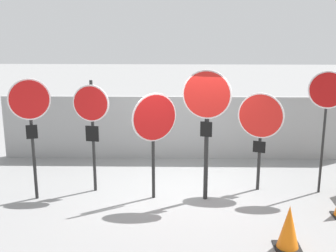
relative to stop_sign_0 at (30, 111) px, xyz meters
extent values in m
plane|color=gray|center=(2.84, 0.34, -1.82)|extent=(40.00, 40.00, 0.00)
cube|color=gray|center=(2.84, 2.60, -1.03)|extent=(8.74, 0.12, 1.59)
cylinder|color=black|center=(-0.01, 0.05, -0.62)|extent=(0.06, 0.06, 2.41)
cylinder|color=white|center=(0.00, -0.01, 0.23)|extent=(0.78, 0.24, 0.81)
cylinder|color=red|center=(0.01, -0.02, 0.23)|extent=(0.72, 0.23, 0.75)
cube|color=black|center=(0.00, -0.01, -0.41)|extent=(0.22, 0.08, 0.27)
cylinder|color=black|center=(1.10, 0.48, -0.65)|extent=(0.06, 0.06, 2.34)
cylinder|color=white|center=(1.09, 0.42, 0.07)|extent=(0.75, 0.14, 0.75)
cylinder|color=red|center=(1.09, 0.40, 0.07)|extent=(0.69, 0.13, 0.69)
cube|color=black|center=(1.09, 0.42, -0.57)|extent=(0.27, 0.06, 0.32)
cylinder|color=black|center=(2.35, 0.13, -0.81)|extent=(0.07, 0.07, 2.03)
cylinder|color=white|center=(2.38, 0.08, -0.13)|extent=(0.84, 0.50, 0.95)
cylinder|color=red|center=(2.38, 0.06, -0.13)|extent=(0.79, 0.47, 0.89)
cylinder|color=black|center=(3.39, 0.09, -0.55)|extent=(0.09, 0.09, 2.56)
cylinder|color=white|center=(3.38, 0.02, 0.33)|extent=(0.92, 0.24, 0.94)
cylinder|color=red|center=(3.37, 0.01, 0.33)|extent=(0.87, 0.22, 0.88)
cube|color=black|center=(3.38, 0.02, -0.35)|extent=(0.23, 0.08, 0.30)
cylinder|color=black|center=(4.53, 0.59, -0.82)|extent=(0.07, 0.07, 2.00)
cylinder|color=white|center=(4.51, 0.54, -0.20)|extent=(0.89, 0.35, 0.94)
cylinder|color=red|center=(4.50, 0.52, -0.20)|extent=(0.83, 0.33, 0.88)
cube|color=black|center=(4.51, 0.54, -0.86)|extent=(0.25, 0.11, 0.24)
cylinder|color=black|center=(5.78, 0.46, -0.59)|extent=(0.05, 0.05, 2.48)
cylinder|color=white|center=(5.77, 0.41, 0.35)|extent=(0.73, 0.22, 0.75)
cylinder|color=#AD0F0F|center=(5.76, 0.40, 0.35)|extent=(0.68, 0.20, 0.69)
cube|color=black|center=(4.61, -1.82, -1.81)|extent=(0.43, 0.43, 0.02)
cone|color=orange|center=(4.61, -1.82, -1.45)|extent=(0.36, 0.36, 0.72)
camera|label=1|loc=(2.80, -8.66, 2.06)|focal=50.00mm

